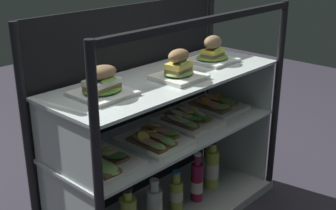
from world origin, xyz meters
TOP-DOWN VIEW (x-y plane):
  - case_frame at (0.00, 0.12)m, footprint 1.13×0.45m
  - riser_lower_tier at (0.00, 0.00)m, footprint 1.07×0.38m
  - shelf_lower_glass at (0.00, 0.00)m, footprint 1.08×0.40m
  - riser_upper_tier at (0.00, 0.00)m, footprint 1.07×0.38m
  - shelf_upper_glass at (0.00, 0.00)m, footprint 1.08×0.40m
  - plated_roll_sandwich_center at (-0.33, 0.02)m, footprint 0.20×0.20m
  - plated_roll_sandwich_near_left_corner at (0.01, -0.05)m, footprint 0.19×0.19m
  - plated_roll_sandwich_mid_right at (0.31, 0.01)m, footprint 0.19×0.19m
  - open_sandwich_tray_near_right_corner at (-0.38, -0.02)m, footprint 0.22×0.28m
  - open_sandwich_tray_mid_right at (-0.12, -0.04)m, footprint 0.22×0.28m
  - open_sandwich_tray_left_of_center at (0.13, 0.00)m, footprint 0.22×0.28m
  - open_sandwich_tray_mid_left at (0.37, 0.03)m, footprint 0.22×0.28m
  - juice_bottle_back_center at (-0.14, -0.05)m, footprint 0.07×0.07m
  - juice_bottle_front_right_end at (0.02, -0.03)m, footprint 0.06×0.06m
  - juice_bottle_back_right at (0.15, -0.05)m, footprint 0.06×0.06m
  - juice_bottle_front_fourth at (0.30, -0.02)m, footprint 0.07×0.07m

SIDE VIEW (x-z plane):
  - juice_bottle_front_right_end at x=0.02m, z-range 0.03..0.23m
  - juice_bottle_back_center at x=-0.14m, z-range 0.03..0.26m
  - juice_bottle_back_right at x=0.15m, z-range 0.02..0.27m
  - juice_bottle_front_fourth at x=0.30m, z-range 0.02..0.27m
  - riser_lower_tier at x=0.00m, z-range 0.04..0.42m
  - shelf_lower_glass at x=0.00m, z-range 0.42..0.43m
  - open_sandwich_tray_near_right_corner at x=-0.38m, z-range 0.43..0.48m
  - open_sandwich_tray_mid_right at x=-0.12m, z-range 0.42..0.48m
  - open_sandwich_tray_left_of_center at x=0.13m, z-range 0.42..0.48m
  - open_sandwich_tray_mid_left at x=0.37m, z-range 0.42..0.48m
  - case_frame at x=0.00m, z-range 0.04..1.00m
  - riser_upper_tier at x=0.00m, z-range 0.43..0.67m
  - shelf_upper_glass at x=0.00m, z-range 0.67..0.69m
  - plated_roll_sandwich_mid_right at x=0.31m, z-range 0.67..0.79m
  - plated_roll_sandwich_center at x=-0.33m, z-range 0.67..0.78m
  - plated_roll_sandwich_near_left_corner at x=0.01m, z-range 0.67..0.79m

